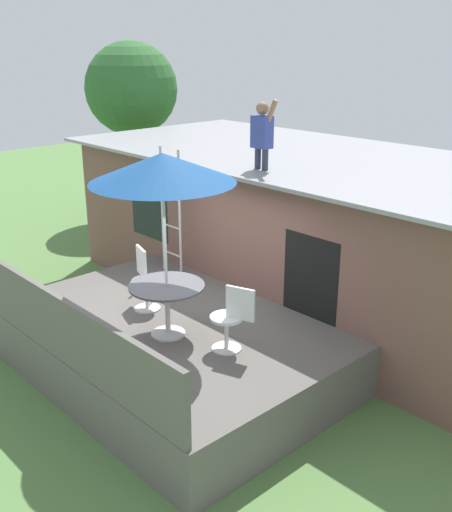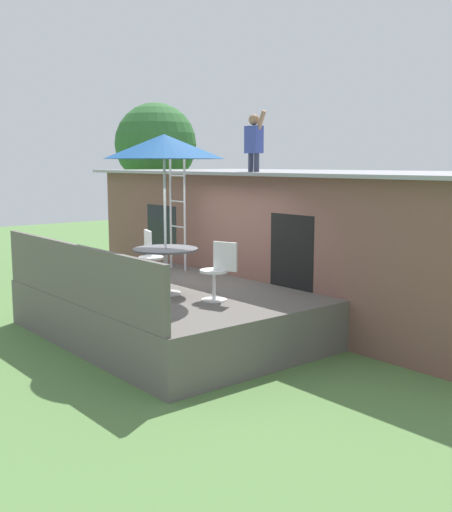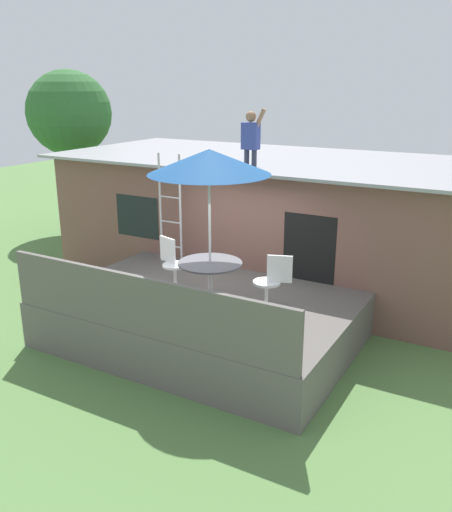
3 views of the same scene
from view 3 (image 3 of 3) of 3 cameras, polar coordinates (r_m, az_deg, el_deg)
name	(u,v)px [view 3 (image 3 of 3)]	position (r m, az deg, el deg)	size (l,w,h in m)	color
ground_plane	(205,339)	(9.70, -2.24, -8.61)	(40.00, 40.00, 0.00)	#567F42
house	(289,220)	(12.26, 6.56, 3.76)	(10.50, 4.50, 2.73)	brown
deck	(204,318)	(9.53, -2.27, -6.45)	(5.03, 3.53, 0.80)	#605B56
deck_railing	(141,306)	(7.92, -8.89, -5.17)	(4.93, 0.08, 0.90)	#605B56
patio_table	(210,272)	(8.80, -1.67, -1.65)	(1.04, 1.04, 0.74)	silver
patio_umbrella	(209,162)	(8.38, -1.77, 9.79)	(1.90, 1.90, 2.54)	silver
step_ladder	(170,210)	(10.86, -5.83, 4.83)	(0.52, 0.04, 2.20)	silver
person_figure	(251,135)	(10.59, 2.64, 12.49)	(0.47, 0.20, 1.11)	#33384C
patio_chair_left	(172,265)	(9.59, -5.61, -0.89)	(0.61, 0.44, 0.92)	silver
patio_chair_right	(271,283)	(8.71, 4.74, -2.82)	(0.60, 0.44, 0.92)	silver
backyard_tree	(69,114)	(16.91, -16.04, 14.04)	(2.43, 2.43, 4.67)	brown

